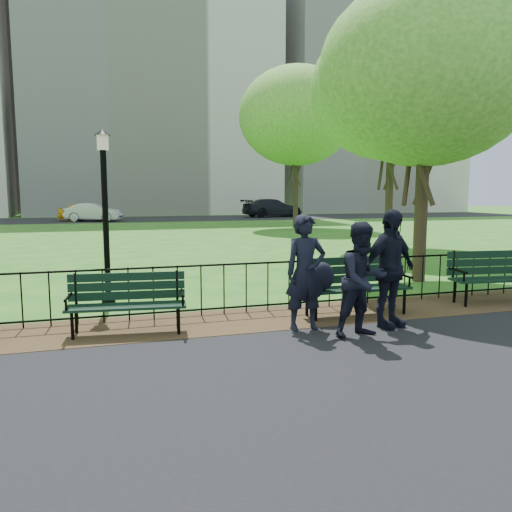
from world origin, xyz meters
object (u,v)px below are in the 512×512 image
object	(u,v)px
lamppost	(105,211)
tree_far_e	(296,116)
tree_near_e	(427,73)
person_left	(305,273)
person_mid	(363,280)
person_right	(389,269)
sedan_silver	(94,212)
tree_mid_e	(393,90)
park_bench_left_a	(127,296)
park_bench_right_a	(497,271)
sedan_dark	(273,208)
park_bench_main	(340,278)
taxi	(86,212)

from	to	relation	value
lamppost	tree_far_e	xyz separation A→B (m)	(11.11, 18.45, 4.83)
tree_near_e	person_left	size ratio (longest dim) A/B	3.92
person_mid	tree_near_e	bearing A→B (deg)	36.45
person_right	sedan_silver	size ratio (longest dim) A/B	0.45
tree_mid_e	person_mid	xyz separation A→B (m)	(-6.85, -10.35, -5.05)
person_left	tree_near_e	bearing A→B (deg)	36.85
person_left	person_mid	bearing A→B (deg)	-42.51
park_bench_left_a	park_bench_right_a	bearing A→B (deg)	6.97
lamppost	tree_near_e	distance (m)	7.79
park_bench_left_a	tree_mid_e	world-z (taller)	tree_mid_e
tree_mid_e	sedan_dark	size ratio (longest dim) A/B	1.56
tree_near_e	tree_mid_e	xyz separation A→B (m)	(3.22, 6.55, 1.08)
tree_mid_e	person_mid	size ratio (longest dim) A/B	5.06
tree_far_e	sedan_dark	distance (m)	15.03
tree_near_e	person_left	bearing A→B (deg)	-143.22
park_bench_left_a	person_mid	world-z (taller)	person_mid
lamppost	sedan_dark	size ratio (longest dim) A/B	0.60
park_bench_right_a	person_left	world-z (taller)	person_left
tree_mid_e	sedan_dark	bearing A→B (deg)	81.04
park_bench_main	lamppost	distance (m)	4.47
person_left	sedan_dark	world-z (taller)	person_left
park_bench_main	park_bench_right_a	size ratio (longest dim) A/B	0.97
park_bench_left_a	park_bench_right_a	world-z (taller)	park_bench_right_a
sedan_silver	person_right	bearing A→B (deg)	-152.42
park_bench_right_a	person_left	distance (m)	4.34
person_mid	sedan_silver	bearing A→B (deg)	87.48
tree_far_e	person_mid	xyz separation A→B (m)	(-7.58, -21.78, -5.75)
park_bench_main	park_bench_left_a	world-z (taller)	park_bench_main
park_bench_left_a	person_right	size ratio (longest dim) A/B	0.96
park_bench_right_a	person_left	size ratio (longest dim) A/B	1.11
park_bench_main	sedan_dark	bearing A→B (deg)	73.31
park_bench_main	person_left	bearing A→B (deg)	-146.03
person_mid	person_right	distance (m)	0.74
lamppost	tree_far_e	size ratio (longest dim) A/B	0.34
lamppost	person_right	size ratio (longest dim) A/B	1.76
park_bench_right_a	taxi	distance (m)	33.34
lamppost	person_right	world-z (taller)	lamppost
tree_near_e	tree_far_e	world-z (taller)	tree_far_e
park_bench_left_a	tree_near_e	distance (m)	8.51
tree_near_e	taxi	distance (m)	31.21
person_mid	sedan_dark	size ratio (longest dim) A/B	0.31
person_left	sedan_silver	bearing A→B (deg)	96.37
park_bench_main	tree_mid_e	xyz separation A→B (m)	(6.62, 9.17, 5.23)
park_bench_right_a	tree_near_e	xyz separation A→B (m)	(0.01, 2.50, 4.20)
park_bench_main	person_right	distance (m)	0.97
tree_mid_e	park_bench_right_a	bearing A→B (deg)	-109.65
tree_near_e	person_mid	distance (m)	6.58
park_bench_right_a	sedan_silver	bearing A→B (deg)	111.48
tree_near_e	sedan_silver	size ratio (longest dim) A/B	1.70
tree_mid_e	sedan_silver	bearing A→B (deg)	116.45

